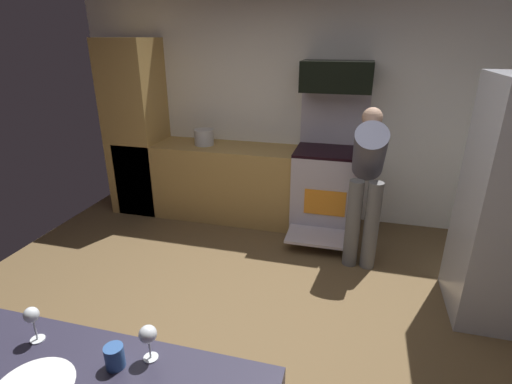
{
  "coord_description": "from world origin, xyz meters",
  "views": [
    {
      "loc": [
        0.76,
        -2.25,
        2.11
      ],
      "look_at": [
        0.08,
        0.3,
        1.05
      ],
      "focal_mm": 27.26,
      "sensor_mm": 36.0,
      "label": 1
    }
  ],
  "objects_px": {
    "stock_pot": "(204,137)",
    "wine_glass_mid": "(148,336)",
    "microwave": "(337,76)",
    "mug_tea": "(115,357)",
    "oven_range": "(328,187)",
    "person_cook": "(367,175)",
    "wine_glass_far": "(32,317)"
  },
  "relations": [
    {
      "from": "stock_pot",
      "to": "wine_glass_mid",
      "type": "bearing_deg",
      "value": -71.75
    },
    {
      "from": "microwave",
      "to": "mug_tea",
      "type": "bearing_deg",
      "value": -99.62
    },
    {
      "from": "oven_range",
      "to": "stock_pot",
      "type": "relative_size",
      "value": 6.77
    },
    {
      "from": "microwave",
      "to": "stock_pot",
      "type": "bearing_deg",
      "value": -176.94
    },
    {
      "from": "microwave",
      "to": "oven_range",
      "type": "bearing_deg",
      "value": -90.0
    },
    {
      "from": "wine_glass_mid",
      "to": "stock_pot",
      "type": "height_order",
      "value": "stock_pot"
    },
    {
      "from": "person_cook",
      "to": "oven_range",
      "type": "bearing_deg",
      "value": 123.78
    },
    {
      "from": "person_cook",
      "to": "wine_glass_far",
      "type": "bearing_deg",
      "value": -117.67
    },
    {
      "from": "wine_glass_mid",
      "to": "mug_tea",
      "type": "height_order",
      "value": "wine_glass_mid"
    },
    {
      "from": "microwave",
      "to": "stock_pot",
      "type": "relative_size",
      "value": 3.21
    },
    {
      "from": "microwave",
      "to": "mug_tea",
      "type": "xyz_separation_m",
      "value": [
        -0.56,
        -3.33,
        -0.77
      ]
    },
    {
      "from": "stock_pot",
      "to": "mug_tea",
      "type": "bearing_deg",
      "value": -73.94
    },
    {
      "from": "microwave",
      "to": "person_cook",
      "type": "bearing_deg",
      "value": -60.02
    },
    {
      "from": "oven_range",
      "to": "wine_glass_far",
      "type": "bearing_deg",
      "value": -106.91
    },
    {
      "from": "person_cook",
      "to": "wine_glass_mid",
      "type": "distance_m",
      "value": 2.71
    },
    {
      "from": "wine_glass_far",
      "to": "mug_tea",
      "type": "relative_size",
      "value": 1.75
    },
    {
      "from": "person_cook",
      "to": "mug_tea",
      "type": "bearing_deg",
      "value": -109.93
    },
    {
      "from": "stock_pot",
      "to": "wine_glass_far",
      "type": "bearing_deg",
      "value": -80.66
    },
    {
      "from": "oven_range",
      "to": "microwave",
      "type": "height_order",
      "value": "microwave"
    },
    {
      "from": "oven_range",
      "to": "microwave",
      "type": "bearing_deg",
      "value": 90.0
    },
    {
      "from": "microwave",
      "to": "stock_pot",
      "type": "height_order",
      "value": "microwave"
    },
    {
      "from": "microwave",
      "to": "stock_pot",
      "type": "xyz_separation_m",
      "value": [
        -1.5,
        -0.08,
        -0.73
      ]
    },
    {
      "from": "wine_glass_far",
      "to": "oven_range",
      "type": "bearing_deg",
      "value": 73.09
    },
    {
      "from": "wine_glass_mid",
      "to": "wine_glass_far",
      "type": "distance_m",
      "value": 0.52
    },
    {
      "from": "wine_glass_mid",
      "to": "stock_pot",
      "type": "distance_m",
      "value": 3.34
    },
    {
      "from": "wine_glass_far",
      "to": "stock_pot",
      "type": "bearing_deg",
      "value": 99.34
    },
    {
      "from": "microwave",
      "to": "person_cook",
      "type": "height_order",
      "value": "microwave"
    },
    {
      "from": "microwave",
      "to": "mug_tea",
      "type": "distance_m",
      "value": 3.46
    },
    {
      "from": "mug_tea",
      "to": "stock_pot",
      "type": "height_order",
      "value": "stock_pot"
    },
    {
      "from": "wine_glass_mid",
      "to": "mug_tea",
      "type": "bearing_deg",
      "value": -147.74
    },
    {
      "from": "oven_range",
      "to": "mug_tea",
      "type": "relative_size",
      "value": 16.41
    },
    {
      "from": "microwave",
      "to": "wine_glass_far",
      "type": "height_order",
      "value": "microwave"
    }
  ]
}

